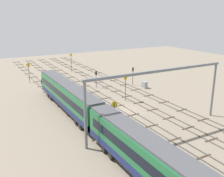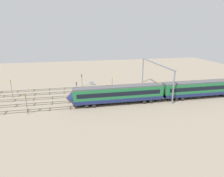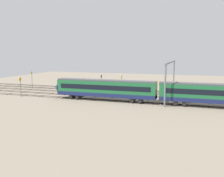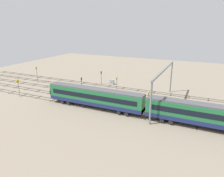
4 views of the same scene
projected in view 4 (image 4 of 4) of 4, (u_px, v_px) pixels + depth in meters
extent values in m
plane|color=gray|center=(128.00, 99.00, 54.98)|extent=(137.74, 137.74, 0.00)
cube|color=#59544C|center=(139.00, 89.00, 63.21)|extent=(121.74, 0.07, 0.16)
cube|color=#59544C|center=(137.00, 91.00, 61.97)|extent=(121.74, 0.07, 0.16)
cube|color=#473828|center=(208.00, 100.00, 54.75)|extent=(0.24, 2.40, 0.08)
cube|color=#473828|center=(189.00, 97.00, 56.71)|extent=(0.24, 2.40, 0.08)
cube|color=#473828|center=(171.00, 95.00, 58.67)|extent=(0.24, 2.40, 0.08)
cube|color=#473828|center=(154.00, 92.00, 60.64)|extent=(0.24, 2.40, 0.08)
cube|color=#473828|center=(138.00, 90.00, 62.60)|extent=(0.24, 2.40, 0.08)
cube|color=#473828|center=(123.00, 88.00, 64.56)|extent=(0.24, 2.40, 0.08)
cube|color=#473828|center=(109.00, 86.00, 66.52)|extent=(0.24, 2.40, 0.08)
cube|color=#473828|center=(96.00, 84.00, 68.49)|extent=(0.24, 2.40, 0.08)
cube|color=#473828|center=(84.00, 83.00, 70.45)|extent=(0.24, 2.40, 0.08)
cube|color=#473828|center=(72.00, 81.00, 72.41)|extent=(0.24, 2.40, 0.08)
cube|color=#473828|center=(61.00, 80.00, 74.38)|extent=(0.24, 2.40, 0.08)
cube|color=#473828|center=(50.00, 78.00, 76.34)|extent=(0.24, 2.40, 0.08)
cube|color=#473828|center=(40.00, 77.00, 78.30)|extent=(0.24, 2.40, 0.08)
cube|color=#473828|center=(31.00, 76.00, 80.26)|extent=(0.24, 2.40, 0.08)
cube|color=#473828|center=(21.00, 74.00, 82.23)|extent=(0.24, 2.40, 0.08)
cube|color=#473828|center=(13.00, 73.00, 84.19)|extent=(0.24, 2.40, 0.08)
cube|color=#473828|center=(4.00, 72.00, 86.15)|extent=(0.24, 2.40, 0.08)
cube|color=#59544C|center=(134.00, 94.00, 59.39)|extent=(121.74, 0.07, 0.16)
cube|color=#59544C|center=(132.00, 95.00, 58.15)|extent=(121.74, 0.07, 0.16)
cube|color=#473828|center=(208.00, 105.00, 50.89)|extent=(0.24, 2.40, 0.08)
cube|color=#473828|center=(190.00, 103.00, 52.65)|extent=(0.24, 2.40, 0.08)
cube|color=#473828|center=(172.00, 100.00, 54.40)|extent=(0.24, 2.40, 0.08)
cube|color=#473828|center=(156.00, 98.00, 56.15)|extent=(0.24, 2.40, 0.08)
cube|color=#473828|center=(141.00, 96.00, 57.90)|extent=(0.24, 2.40, 0.08)
cube|color=#473828|center=(126.00, 93.00, 59.66)|extent=(0.24, 2.40, 0.08)
cube|color=#473828|center=(113.00, 91.00, 61.41)|extent=(0.24, 2.40, 0.08)
cube|color=#473828|center=(100.00, 90.00, 63.16)|extent=(0.24, 2.40, 0.08)
cube|color=#473828|center=(88.00, 88.00, 64.91)|extent=(0.24, 2.40, 0.08)
cube|color=#473828|center=(76.00, 86.00, 66.67)|extent=(0.24, 2.40, 0.08)
cube|color=#473828|center=(65.00, 85.00, 68.42)|extent=(0.24, 2.40, 0.08)
cube|color=#473828|center=(55.00, 83.00, 70.17)|extent=(0.24, 2.40, 0.08)
cube|color=#473828|center=(45.00, 82.00, 71.93)|extent=(0.24, 2.40, 0.08)
cube|color=#473828|center=(35.00, 80.00, 73.68)|extent=(0.24, 2.40, 0.08)
cube|color=#473828|center=(26.00, 79.00, 75.43)|extent=(0.24, 2.40, 0.08)
cube|color=#473828|center=(18.00, 78.00, 77.18)|extent=(0.24, 2.40, 0.08)
cube|color=#473828|center=(10.00, 77.00, 78.94)|extent=(0.24, 2.40, 0.08)
cube|color=#473828|center=(2.00, 75.00, 80.69)|extent=(0.24, 2.40, 0.08)
cube|color=#59544C|center=(129.00, 98.00, 55.57)|extent=(121.74, 0.07, 0.16)
cube|color=#59544C|center=(127.00, 100.00, 54.33)|extent=(121.74, 0.07, 0.16)
cube|color=#473828|center=(224.00, 114.00, 45.76)|extent=(0.24, 2.40, 0.08)
cube|color=#473828|center=(199.00, 111.00, 47.81)|extent=(0.24, 2.40, 0.08)
cube|color=#473828|center=(177.00, 107.00, 49.85)|extent=(0.24, 2.40, 0.08)
cube|color=#473828|center=(156.00, 104.00, 51.90)|extent=(0.24, 2.40, 0.08)
cube|color=#473828|center=(137.00, 101.00, 53.94)|extent=(0.24, 2.40, 0.08)
cube|color=#473828|center=(119.00, 98.00, 55.99)|extent=(0.24, 2.40, 0.08)
cube|color=#473828|center=(103.00, 95.00, 58.03)|extent=(0.24, 2.40, 0.08)
cube|color=#473828|center=(87.00, 93.00, 60.07)|extent=(0.24, 2.40, 0.08)
cube|color=#473828|center=(73.00, 91.00, 62.12)|extent=(0.24, 2.40, 0.08)
cube|color=#473828|center=(59.00, 89.00, 64.16)|extent=(0.24, 2.40, 0.08)
cube|color=#473828|center=(47.00, 87.00, 66.21)|extent=(0.24, 2.40, 0.08)
cube|color=#473828|center=(35.00, 85.00, 68.25)|extent=(0.24, 2.40, 0.08)
cube|color=#473828|center=(23.00, 83.00, 70.30)|extent=(0.24, 2.40, 0.08)
cube|color=#473828|center=(13.00, 81.00, 72.34)|extent=(0.24, 2.40, 0.08)
cube|color=#473828|center=(3.00, 80.00, 74.39)|extent=(0.24, 2.40, 0.08)
cube|color=#59544C|center=(123.00, 104.00, 51.75)|extent=(121.74, 0.07, 0.16)
cube|color=#59544C|center=(120.00, 106.00, 50.51)|extent=(121.74, 0.07, 0.16)
cube|color=#473828|center=(224.00, 122.00, 42.06)|extent=(0.24, 2.40, 0.08)
cube|color=#473828|center=(200.00, 118.00, 43.88)|extent=(0.24, 2.40, 0.08)
cube|color=#473828|center=(178.00, 115.00, 45.69)|extent=(0.24, 2.40, 0.08)
cube|color=#473828|center=(158.00, 111.00, 47.51)|extent=(0.24, 2.40, 0.08)
cube|color=#473828|center=(139.00, 108.00, 49.33)|extent=(0.24, 2.40, 0.08)
cube|color=#473828|center=(121.00, 105.00, 51.15)|extent=(0.24, 2.40, 0.08)
cube|color=#473828|center=(105.00, 102.00, 52.96)|extent=(0.24, 2.40, 0.08)
cube|color=#473828|center=(90.00, 100.00, 54.78)|extent=(0.24, 2.40, 0.08)
cube|color=#473828|center=(76.00, 97.00, 56.60)|extent=(0.24, 2.40, 0.08)
cube|color=#473828|center=(63.00, 95.00, 58.42)|extent=(0.24, 2.40, 0.08)
cube|color=#473828|center=(50.00, 93.00, 60.23)|extent=(0.24, 2.40, 0.08)
cube|color=#473828|center=(38.00, 91.00, 62.05)|extent=(0.24, 2.40, 0.08)
cube|color=#473828|center=(27.00, 89.00, 63.87)|extent=(0.24, 2.40, 0.08)
cube|color=#473828|center=(17.00, 87.00, 65.69)|extent=(0.24, 2.40, 0.08)
cube|color=#473828|center=(7.00, 85.00, 67.50)|extent=(0.24, 2.40, 0.08)
cube|color=#59544C|center=(115.00, 110.00, 47.94)|extent=(121.74, 0.07, 0.16)
cube|color=#59544C|center=(113.00, 112.00, 46.70)|extent=(121.74, 0.07, 0.16)
cube|color=#473828|center=(197.00, 127.00, 40.17)|extent=(0.24, 2.40, 0.08)
cube|color=#473828|center=(170.00, 122.00, 42.22)|extent=(0.24, 2.40, 0.08)
cube|color=#473828|center=(146.00, 118.00, 44.26)|extent=(0.24, 2.40, 0.08)
cube|color=#473828|center=(124.00, 113.00, 46.31)|extent=(0.24, 2.40, 0.08)
cube|color=#473828|center=(104.00, 110.00, 48.35)|extent=(0.24, 2.40, 0.08)
cube|color=#473828|center=(86.00, 106.00, 50.39)|extent=(0.24, 2.40, 0.08)
cube|color=#473828|center=(69.00, 103.00, 52.44)|extent=(0.24, 2.40, 0.08)
cube|color=#473828|center=(53.00, 100.00, 54.48)|extent=(0.24, 2.40, 0.08)
cube|color=#473828|center=(38.00, 97.00, 56.53)|extent=(0.24, 2.40, 0.08)
cube|color=#473828|center=(25.00, 95.00, 58.57)|extent=(0.24, 2.40, 0.08)
cube|color=#473828|center=(12.00, 92.00, 60.62)|extent=(0.24, 2.40, 0.08)
cube|color=#473828|center=(0.00, 90.00, 62.66)|extent=(0.24, 2.40, 0.08)
cube|color=#1E6638|center=(94.00, 97.00, 48.55)|extent=(24.00, 2.90, 3.60)
cube|color=navy|center=(95.00, 102.00, 48.96)|extent=(24.00, 2.94, 0.90)
cube|color=#4C4C51|center=(94.00, 89.00, 47.97)|extent=(24.00, 2.50, 0.30)
cube|color=black|center=(97.00, 93.00, 49.69)|extent=(22.00, 0.04, 1.10)
cube|color=black|center=(91.00, 97.00, 47.16)|extent=(22.00, 0.04, 1.10)
cylinder|color=black|center=(128.00, 112.00, 45.77)|extent=(0.90, 2.70, 0.90)
cylinder|color=black|center=(121.00, 110.00, 46.49)|extent=(0.90, 2.70, 0.90)
cylinder|color=black|center=(71.00, 101.00, 51.96)|extent=(0.90, 2.70, 0.90)
cylinder|color=black|center=(65.00, 100.00, 52.68)|extent=(0.90, 2.70, 0.90)
cube|color=#1E6638|center=(210.00, 116.00, 38.56)|extent=(24.00, 2.90, 3.60)
cube|color=navy|center=(209.00, 122.00, 38.96)|extent=(24.00, 2.94, 0.90)
cube|color=#4C4C51|center=(211.00, 106.00, 37.97)|extent=(24.00, 2.50, 0.30)
cube|color=black|center=(210.00, 111.00, 39.69)|extent=(22.00, 0.04, 1.10)
cube|color=black|center=(210.00, 117.00, 37.16)|extent=(22.00, 0.04, 1.10)
cylinder|color=black|center=(172.00, 120.00, 41.96)|extent=(0.90, 2.70, 0.90)
cylinder|color=black|center=(163.00, 118.00, 42.69)|extent=(0.90, 2.70, 0.90)
cone|color=navy|center=(52.00, 90.00, 53.77)|extent=(1.60, 3.24, 3.24)
cylinder|color=slate|center=(171.00, 78.00, 59.88)|extent=(0.36, 0.36, 8.77)
cylinder|color=slate|center=(151.00, 104.00, 40.12)|extent=(0.36, 0.36, 8.77)
cube|color=slate|center=(164.00, 70.00, 48.64)|extent=(0.40, 23.44, 0.35)
cylinder|color=#4C4C51|center=(148.00, 103.00, 45.86)|extent=(0.12, 0.12, 4.92)
cylinder|color=yellow|center=(149.00, 94.00, 45.28)|extent=(0.05, 1.02, 1.02)
cube|color=black|center=(148.00, 94.00, 45.30)|extent=(0.02, 0.46, 0.12)
cylinder|color=#4C4C51|center=(19.00, 88.00, 56.08)|extent=(0.12, 0.12, 4.95)
cylinder|color=yellow|center=(18.00, 81.00, 55.48)|extent=(0.05, 0.96, 0.96)
cube|color=black|center=(18.00, 81.00, 55.50)|extent=(0.02, 0.43, 0.12)
cylinder|color=#4C4C51|center=(37.00, 75.00, 70.24)|extent=(0.12, 0.12, 5.42)
cylinder|color=yellow|center=(36.00, 68.00, 69.55)|extent=(0.05, 0.80, 0.80)
cube|color=black|center=(36.00, 68.00, 69.57)|extent=(0.02, 0.36, 0.12)
cylinder|color=#4C4C51|center=(117.00, 86.00, 58.41)|extent=(0.12, 0.12, 5.07)
cylinder|color=yellow|center=(117.00, 78.00, 57.78)|extent=(0.05, 0.82, 0.82)
cube|color=black|center=(117.00, 78.00, 57.79)|extent=(0.02, 0.37, 0.12)
cylinder|color=#4C4C51|center=(82.00, 85.00, 62.41)|extent=(0.14, 0.14, 3.04)
cube|color=black|center=(81.00, 79.00, 61.82)|extent=(0.20, 0.32, 0.90)
sphere|color=red|center=(81.00, 78.00, 61.81)|extent=(0.20, 0.20, 0.20)
sphere|color=#262626|center=(81.00, 80.00, 61.92)|extent=(0.20, 0.20, 0.20)
cylinder|color=#4C4C51|center=(101.00, 79.00, 69.00)|extent=(0.14, 0.14, 3.38)
cube|color=black|center=(101.00, 73.00, 68.36)|extent=(0.20, 0.32, 0.90)
sphere|color=red|center=(101.00, 72.00, 68.34)|extent=(0.20, 0.20, 0.20)
sphere|color=#262626|center=(101.00, 73.00, 68.46)|extent=(0.20, 0.20, 0.20)
cube|color=gray|center=(112.00, 82.00, 68.73)|extent=(1.32, 0.78, 1.51)
cube|color=#333333|center=(110.00, 81.00, 68.93)|extent=(0.02, 0.55, 0.24)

